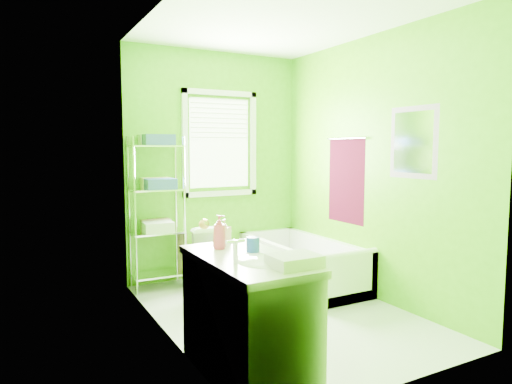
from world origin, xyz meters
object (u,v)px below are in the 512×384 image
toilet (205,255)px  wire_shelf_unit (158,195)px  vanity (248,313)px  bathtub (303,270)px

toilet → wire_shelf_unit: bearing=-21.3°
toilet → wire_shelf_unit: (-0.43, 0.25, 0.65)m
vanity → bathtub: bearing=45.9°
bathtub → toilet: size_ratio=2.26×
bathtub → toilet: (-0.99, 0.40, 0.19)m
wire_shelf_unit → vanity: bearing=-91.4°
toilet → vanity: vanity is taller
toilet → bathtub: bearing=166.8°
bathtub → toilet: bearing=157.9°
bathtub → wire_shelf_unit: wire_shelf_unit is taller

